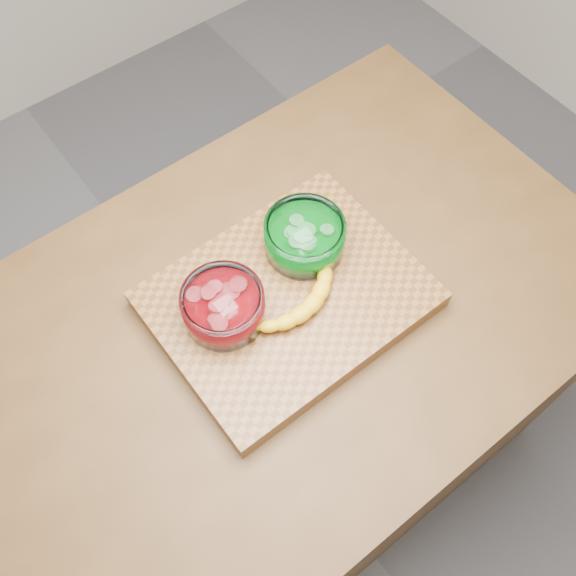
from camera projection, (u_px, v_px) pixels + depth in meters
ground at (288, 445)px, 1.93m from camera, size 3.50×3.50×0.00m
counter at (288, 393)px, 1.53m from camera, size 1.20×0.80×0.90m
cutting_board at (288, 299)px, 1.13m from camera, size 0.45×0.35×0.04m
bowl_red at (223, 306)px, 1.06m from camera, size 0.14×0.14×0.06m
bowl_green at (304, 237)px, 1.13m from camera, size 0.14×0.14×0.07m
banana at (293, 293)px, 1.09m from camera, size 0.24×0.13×0.03m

